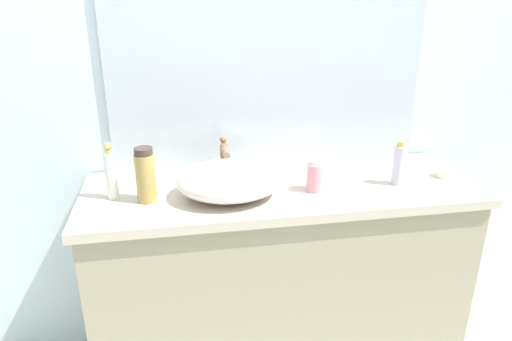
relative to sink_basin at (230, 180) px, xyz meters
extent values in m
cube|color=silver|center=(0.15, 0.37, 0.36)|extent=(6.00, 0.06, 2.60)
cube|color=gray|center=(0.21, 0.06, -0.52)|extent=(1.51, 0.50, 0.84)
cube|color=#BAAF9A|center=(0.21, 0.06, -0.08)|extent=(1.55, 0.54, 0.04)
cube|color=#B2BCC6|center=(0.21, 0.33, 0.49)|extent=(1.33, 0.01, 1.11)
ellipsoid|color=silver|center=(0.00, 0.00, 0.00)|extent=(0.39, 0.32, 0.13)
cylinder|color=brown|center=(0.00, 0.19, 0.01)|extent=(0.03, 0.03, 0.14)
cylinder|color=brown|center=(0.00, 0.14, 0.07)|extent=(0.03, 0.11, 0.03)
sphere|color=brown|center=(0.00, 0.21, 0.09)|extent=(0.03, 0.03, 0.03)
cylinder|color=white|center=(-0.43, 0.05, 0.02)|extent=(0.04, 0.04, 0.17)
cylinder|color=#DFAF50|center=(-0.43, 0.05, 0.12)|extent=(0.02, 0.02, 0.02)
sphere|color=gold|center=(-0.43, 0.05, 0.14)|extent=(0.03, 0.03, 0.03)
cylinder|color=gold|center=(-0.43, 0.04, 0.14)|extent=(0.01, 0.02, 0.01)
cylinder|color=#A78B46|center=(-0.30, 0.01, 0.03)|extent=(0.07, 0.07, 0.18)
cylinder|color=#3C3329|center=(-0.30, 0.01, 0.13)|extent=(0.07, 0.07, 0.02)
cylinder|color=silver|center=(0.67, 0.00, 0.01)|extent=(0.05, 0.05, 0.16)
cylinder|color=gold|center=(0.67, 0.00, 0.10)|extent=(0.03, 0.03, 0.02)
cylinder|color=pink|center=(0.33, -0.01, -0.01)|extent=(0.07, 0.07, 0.11)
cylinder|color=silver|center=(0.33, -0.01, 0.05)|extent=(0.05, 0.05, 0.02)
cylinder|color=silver|center=(0.89, 0.04, -0.04)|extent=(0.06, 0.06, 0.04)
camera|label=1|loc=(-0.18, -1.59, 0.67)|focal=32.65mm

